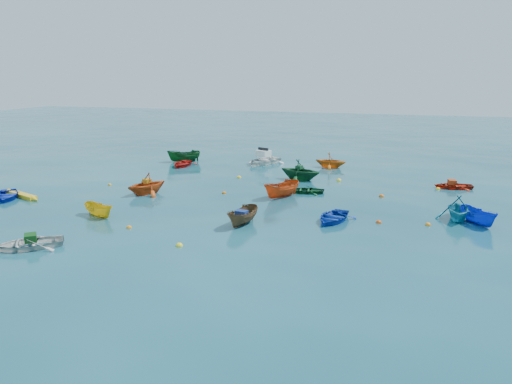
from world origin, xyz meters
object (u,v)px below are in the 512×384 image
(kayak_yellow, at_px, (23,197))
(dinghy_white_near, at_px, (29,248))
(dinghy_blue_sw, at_px, (6,199))
(motorboat_white, at_px, (263,164))
(dinghy_blue_se, at_px, (333,221))

(kayak_yellow, bearing_deg, dinghy_white_near, -116.38)
(dinghy_blue_sw, distance_m, kayak_yellow, 1.05)
(dinghy_blue_sw, height_order, dinghy_white_near, dinghy_blue_sw)
(dinghy_white_near, relative_size, kayak_yellow, 0.90)
(dinghy_blue_sw, distance_m, motorboat_white, 22.23)
(dinghy_white_near, height_order, kayak_yellow, dinghy_white_near)
(dinghy_blue_sw, xyz_separation_m, dinghy_blue_se, (22.12, 1.68, 0.00))
(motorboat_white, bearing_deg, dinghy_blue_se, -37.24)
(dinghy_blue_se, xyz_separation_m, kayak_yellow, (-21.30, -1.03, 0.00))
(dinghy_blue_sw, relative_size, dinghy_white_near, 1.02)
(dinghy_blue_se, relative_size, motorboat_white, 0.76)
(dinghy_blue_sw, bearing_deg, dinghy_white_near, -79.17)
(dinghy_white_near, bearing_deg, motorboat_white, 129.63)
(dinghy_white_near, xyz_separation_m, dinghy_blue_se, (13.46, 9.17, 0.00))
(dinghy_blue_sw, bearing_deg, dinghy_blue_se, -33.95)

